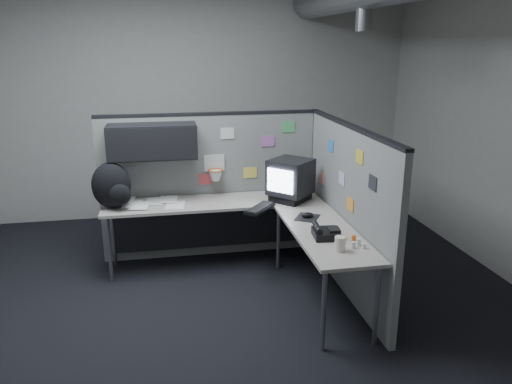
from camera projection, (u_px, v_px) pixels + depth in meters
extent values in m
cube|color=black|center=(237.00, 308.00, 4.60)|extent=(5.60, 5.60, 0.01)
cube|color=#9E9E99|center=(205.00, 100.00, 6.78)|extent=(5.60, 0.01, 3.20)
cube|color=#9E9E99|center=(374.00, 299.00, 1.50)|extent=(5.60, 0.01, 3.20)
cylinder|color=slate|center=(364.00, 15.00, 4.86)|extent=(0.16, 0.16, 0.30)
cube|color=slate|center=(211.00, 187.00, 5.58)|extent=(2.43, 0.06, 1.60)
cube|color=black|center=(210.00, 114.00, 5.34)|extent=(2.43, 0.07, 0.03)
cube|color=black|center=(313.00, 181.00, 5.79)|extent=(0.07, 0.07, 1.60)
cube|color=black|center=(152.00, 141.00, 5.11)|extent=(0.90, 0.35, 0.35)
cube|color=black|center=(152.00, 144.00, 4.95)|extent=(0.90, 0.02, 0.33)
cube|color=silver|center=(214.00, 163.00, 5.46)|extent=(0.22, 0.02, 0.18)
torus|color=#D85914|center=(215.00, 170.00, 5.40)|extent=(0.16, 0.16, 0.01)
cone|color=white|center=(216.00, 176.00, 5.41)|extent=(0.14, 0.14, 0.11)
cube|color=gray|center=(131.00, 172.00, 5.32)|extent=(0.15, 0.01, 0.12)
cube|color=silver|center=(227.00, 134.00, 5.41)|extent=(0.15, 0.01, 0.12)
cube|color=#E5D84C|center=(250.00, 173.00, 5.58)|extent=(0.15, 0.01, 0.12)
cube|color=#B266B2|center=(268.00, 141.00, 5.51)|extent=(0.15, 0.01, 0.12)
cube|color=#4CB266|center=(288.00, 127.00, 5.51)|extent=(0.15, 0.01, 0.12)
cube|color=#CC4C4C|center=(206.00, 179.00, 5.50)|extent=(0.15, 0.01, 0.12)
cube|color=slate|center=(347.00, 211.00, 4.77)|extent=(0.06, 2.23, 1.60)
cube|color=black|center=(351.00, 126.00, 4.54)|extent=(0.07, 2.23, 0.03)
cube|color=#337FCC|center=(331.00, 146.00, 5.01)|extent=(0.01, 0.15, 0.12)
cube|color=silver|center=(342.00, 179.00, 4.76)|extent=(0.01, 0.15, 0.12)
cube|color=gold|center=(360.00, 157.00, 4.29)|extent=(0.01, 0.15, 0.12)
cube|color=#D87F7F|center=(321.00, 178.00, 5.36)|extent=(0.01, 0.15, 0.12)
cube|color=#26262D|center=(373.00, 183.00, 4.05)|extent=(0.01, 0.15, 0.12)
cube|color=orange|center=(350.00, 204.00, 4.57)|extent=(0.01, 0.15, 0.12)
cube|color=#A09990|center=(213.00, 203.00, 5.30)|extent=(2.30, 0.56, 0.03)
cube|color=#A09990|center=(324.00, 232.00, 4.46)|extent=(0.56, 1.55, 0.03)
cube|color=black|center=(212.00, 223.00, 5.59)|extent=(2.18, 0.02, 0.55)
cylinder|color=gray|center=(109.00, 250.00, 5.00)|extent=(0.04, 0.04, 0.70)
cylinder|color=gray|center=(113.00, 234.00, 5.41)|extent=(0.04, 0.04, 0.70)
cylinder|color=gray|center=(278.00, 238.00, 5.31)|extent=(0.04, 0.04, 0.70)
cylinder|color=gray|center=(324.00, 311.00, 3.86)|extent=(0.04, 0.04, 0.70)
cylinder|color=gray|center=(377.00, 305.00, 3.94)|extent=(0.04, 0.04, 0.70)
cube|color=black|center=(290.00, 197.00, 5.32)|extent=(0.49, 0.49, 0.07)
cube|color=black|center=(291.00, 177.00, 5.25)|extent=(0.55, 0.55, 0.37)
cube|color=silver|center=(280.00, 181.00, 5.09)|extent=(0.22, 0.23, 0.24)
cube|color=black|center=(260.00, 209.00, 5.01)|extent=(0.38, 0.42, 0.03)
cube|color=black|center=(260.00, 207.00, 5.01)|extent=(0.34, 0.38, 0.01)
cube|color=black|center=(307.00, 217.00, 4.79)|extent=(0.30, 0.32, 0.01)
ellipsoid|color=black|center=(307.00, 215.00, 4.78)|extent=(0.13, 0.10, 0.05)
cube|color=black|center=(326.00, 234.00, 4.30)|extent=(0.24, 0.26, 0.07)
cylinder|color=black|center=(317.00, 227.00, 4.29)|extent=(0.07, 0.22, 0.05)
cube|color=black|center=(334.00, 229.00, 4.28)|extent=(0.11, 0.14, 0.02)
cylinder|color=silver|center=(358.00, 242.00, 4.12)|extent=(0.04, 0.04, 0.06)
cylinder|color=silver|center=(353.00, 245.00, 4.07)|extent=(0.04, 0.04, 0.05)
cylinder|color=silver|center=(364.00, 246.00, 4.06)|extent=(0.04, 0.04, 0.04)
cylinder|color=#D85914|center=(354.00, 240.00, 4.16)|extent=(0.04, 0.04, 0.07)
cylinder|color=beige|center=(340.00, 244.00, 4.01)|extent=(0.09, 0.09, 0.12)
cube|color=white|center=(175.00, 205.00, 5.16)|extent=(0.22, 0.29, 0.00)
cube|color=white|center=(155.00, 201.00, 5.28)|extent=(0.22, 0.29, 0.00)
cube|color=white|center=(132.00, 204.00, 5.17)|extent=(0.22, 0.29, 0.00)
cube|color=white|center=(168.00, 199.00, 5.33)|extent=(0.22, 0.29, 0.00)
cube|color=white|center=(140.00, 206.00, 5.11)|extent=(0.22, 0.29, 0.00)
cube|color=white|center=(125.00, 200.00, 5.27)|extent=(0.22, 0.29, 0.00)
ellipsoid|color=black|center=(111.00, 185.00, 5.01)|extent=(0.45, 0.37, 0.47)
ellipsoid|color=black|center=(120.00, 195.00, 4.92)|extent=(0.24, 0.17, 0.21)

